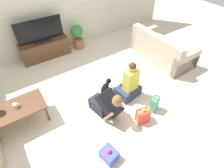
# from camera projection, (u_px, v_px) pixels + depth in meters

# --- Properties ---
(ground_plane) EXTENTS (16.00, 16.00, 0.00)m
(ground_plane) POSITION_uv_depth(u_px,v_px,m) (97.00, 100.00, 4.00)
(ground_plane) COLOR beige
(wall_back) EXTENTS (8.40, 0.06, 2.60)m
(wall_back) POSITION_uv_depth(u_px,v_px,m) (45.00, 7.00, 4.70)
(wall_back) COLOR beige
(wall_back) RESTS_ON ground_plane
(sofa_right) EXTENTS (0.90, 1.77, 0.83)m
(sofa_right) POSITION_uv_depth(u_px,v_px,m) (162.00, 50.00, 5.01)
(sofa_right) COLOR tan
(sofa_right) RESTS_ON ground_plane
(coffee_table) EXTENTS (1.05, 0.60, 0.45)m
(coffee_table) POSITION_uv_depth(u_px,v_px,m) (16.00, 110.00, 3.29)
(coffee_table) COLOR brown
(coffee_table) RESTS_ON ground_plane
(tv_console) EXTENTS (1.37, 0.41, 0.52)m
(tv_console) POSITION_uv_depth(u_px,v_px,m) (45.00, 49.00, 5.10)
(tv_console) COLOR brown
(tv_console) RESTS_ON ground_plane
(tv) EXTENTS (1.24, 0.20, 0.64)m
(tv) POSITION_uv_depth(u_px,v_px,m) (40.00, 32.00, 4.73)
(tv) COLOR black
(tv) RESTS_ON tv_console
(potted_plant_back_right) EXTENTS (0.37, 0.37, 0.75)m
(potted_plant_back_right) POSITION_uv_depth(u_px,v_px,m) (78.00, 36.00, 5.39)
(potted_plant_back_right) COLOR #A36042
(potted_plant_back_right) RESTS_ON ground_plane
(person_kneeling) EXTENTS (0.45, 0.82, 0.79)m
(person_kneeling) POSITION_uv_depth(u_px,v_px,m) (106.00, 104.00, 3.46)
(person_kneeling) COLOR #23232D
(person_kneeling) RESTS_ON ground_plane
(person_sitting) EXTENTS (0.57, 0.52, 0.96)m
(person_sitting) POSITION_uv_depth(u_px,v_px,m) (129.00, 85.00, 3.88)
(person_sitting) COLOR #283351
(person_sitting) RESTS_ON ground_plane
(dog) EXTENTS (0.44, 0.31, 0.29)m
(dog) POSITION_uv_depth(u_px,v_px,m) (106.00, 86.00, 4.07)
(dog) COLOR black
(dog) RESTS_ON ground_plane
(gift_box_a) EXTENTS (0.28, 0.22, 0.37)m
(gift_box_a) POSITION_uv_depth(u_px,v_px,m) (143.00, 116.00, 3.49)
(gift_box_a) COLOR red
(gift_box_a) RESTS_ON ground_plane
(gift_box_b) EXTENTS (0.28, 0.32, 0.27)m
(gift_box_b) POSITION_uv_depth(u_px,v_px,m) (109.00, 154.00, 2.96)
(gift_box_b) COLOR #3D51BC
(gift_box_b) RESTS_ON ground_plane
(gift_bag_a) EXTENTS (0.23, 0.17, 0.39)m
(gift_bag_a) POSITION_uv_depth(u_px,v_px,m) (155.00, 104.00, 3.67)
(gift_bag_a) COLOR #4CA384
(gift_bag_a) RESTS_ON ground_plane
(mug) EXTENTS (0.12, 0.08, 0.09)m
(mug) POSITION_uv_depth(u_px,v_px,m) (15.00, 106.00, 3.24)
(mug) COLOR silver
(mug) RESTS_ON coffee_table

